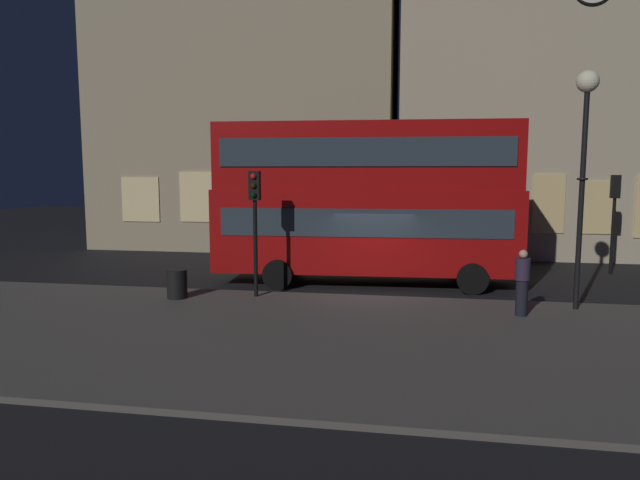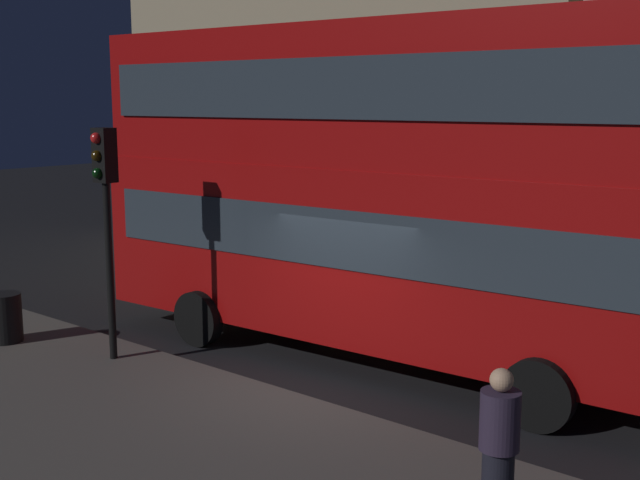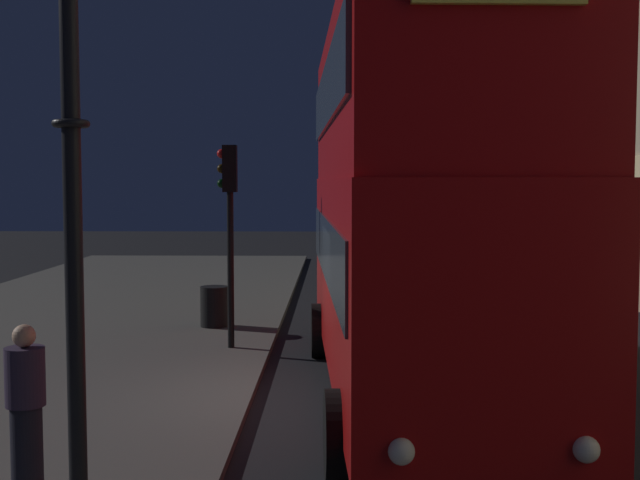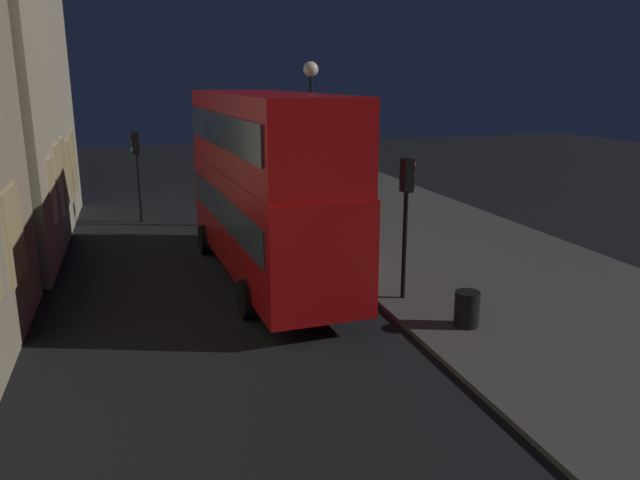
{
  "view_description": "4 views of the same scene",
  "coord_description": "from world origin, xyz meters",
  "px_view_note": "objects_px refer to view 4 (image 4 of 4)",
  "views": [
    {
      "loc": [
        1.4,
        -17.25,
        3.82
      ],
      "look_at": [
        -1.81,
        1.13,
        1.57
      ],
      "focal_mm": 31.96,
      "sensor_mm": 36.0,
      "label": 1
    },
    {
      "loc": [
        7.29,
        -8.7,
        4.26
      ],
      "look_at": [
        -1.1,
        1.37,
        1.98
      ],
      "focal_mm": 45.33,
      "sensor_mm": 36.0,
      "label": 2
    },
    {
      "loc": [
        11.83,
        0.76,
        3.21
      ],
      "look_at": [
        -1.8,
        0.5,
        2.22
      ],
      "focal_mm": 46.88,
      "sensor_mm": 36.0,
      "label": 3
    },
    {
      "loc": [
        -17.57,
        5.43,
        5.78
      ],
      "look_at": [
        -1.8,
        0.67,
        1.46
      ],
      "focal_mm": 34.58,
      "sensor_mm": 36.0,
      "label": 4
    }
  ],
  "objects_px": {
    "double_decker_bus": "(265,179)",
    "traffic_light_near_kerb": "(407,199)",
    "pedestrian": "(348,209)",
    "traffic_light_far_side": "(137,158)",
    "litter_bin": "(467,309)",
    "street_lamp": "(311,101)"
  },
  "relations": [
    {
      "from": "double_decker_bus",
      "to": "traffic_light_near_kerb",
      "type": "distance_m",
      "value": 4.27
    },
    {
      "from": "traffic_light_near_kerb",
      "to": "street_lamp",
      "type": "xyz_separation_m",
      "value": [
        8.97,
        -0.02,
        2.15
      ]
    },
    {
      "from": "street_lamp",
      "to": "pedestrian",
      "type": "bearing_deg",
      "value": -147.78
    },
    {
      "from": "traffic_light_near_kerb",
      "to": "pedestrian",
      "type": "bearing_deg",
      "value": -10.4
    },
    {
      "from": "traffic_light_near_kerb",
      "to": "street_lamp",
      "type": "distance_m",
      "value": 9.23
    },
    {
      "from": "traffic_light_far_side",
      "to": "street_lamp",
      "type": "height_order",
      "value": "street_lamp"
    },
    {
      "from": "litter_bin",
      "to": "traffic_light_near_kerb",
      "type": "bearing_deg",
      "value": 15.56
    },
    {
      "from": "traffic_light_far_side",
      "to": "street_lamp",
      "type": "distance_m",
      "value": 7.51
    },
    {
      "from": "traffic_light_far_side",
      "to": "litter_bin",
      "type": "height_order",
      "value": "traffic_light_far_side"
    },
    {
      "from": "traffic_light_far_side",
      "to": "street_lamp",
      "type": "bearing_deg",
      "value": 72.3
    },
    {
      "from": "double_decker_bus",
      "to": "litter_bin",
      "type": "xyz_separation_m",
      "value": [
        -5.17,
        -3.69,
        -2.47
      ]
    },
    {
      "from": "litter_bin",
      "to": "double_decker_bus",
      "type": "bearing_deg",
      "value": 35.56
    },
    {
      "from": "pedestrian",
      "to": "litter_bin",
      "type": "xyz_separation_m",
      "value": [
        -9.61,
        0.4,
        -0.45
      ]
    },
    {
      "from": "pedestrian",
      "to": "litter_bin",
      "type": "distance_m",
      "value": 9.63
    },
    {
      "from": "double_decker_bus",
      "to": "traffic_light_far_side",
      "type": "xyz_separation_m",
      "value": [
        8.9,
        3.45,
        -0.35
      ]
    },
    {
      "from": "street_lamp",
      "to": "pedestrian",
      "type": "xyz_separation_m",
      "value": [
        -1.58,
        -1.0,
        -3.96
      ]
    },
    {
      "from": "double_decker_bus",
      "to": "traffic_light_far_side",
      "type": "bearing_deg",
      "value": 18.15
    },
    {
      "from": "traffic_light_near_kerb",
      "to": "pedestrian",
      "type": "distance_m",
      "value": 7.68
    },
    {
      "from": "pedestrian",
      "to": "double_decker_bus",
      "type": "bearing_deg",
      "value": 72.58
    },
    {
      "from": "double_decker_bus",
      "to": "litter_bin",
      "type": "distance_m",
      "value": 6.81
    },
    {
      "from": "street_lamp",
      "to": "litter_bin",
      "type": "distance_m",
      "value": 12.04
    },
    {
      "from": "traffic_light_near_kerb",
      "to": "pedestrian",
      "type": "xyz_separation_m",
      "value": [
        7.39,
        -1.02,
        -1.8
      ]
    }
  ]
}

